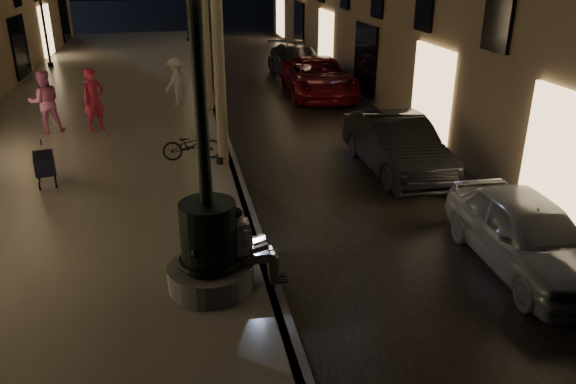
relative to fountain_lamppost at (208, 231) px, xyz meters
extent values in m
plane|color=black|center=(1.00, 13.00, -1.21)|extent=(120.00, 120.00, 0.00)
cube|color=black|center=(4.00, 13.00, -1.20)|extent=(6.00, 45.00, 0.02)
cube|color=slate|center=(-3.00, 13.00, -1.11)|extent=(8.00, 45.00, 0.20)
cube|color=#59595B|center=(1.00, 13.00, -1.11)|extent=(0.25, 45.00, 0.20)
cylinder|color=#59595B|center=(0.00, 0.00, -0.81)|extent=(1.40, 1.40, 0.40)
cylinder|color=black|center=(0.00, 0.00, -0.06)|extent=(0.90, 0.90, 1.10)
torus|color=black|center=(0.00, 0.00, -0.51)|extent=(1.04, 1.04, 0.10)
torus|color=black|center=(0.00, 0.00, 0.34)|extent=(0.89, 0.89, 0.09)
cylinder|color=black|center=(0.00, 0.00, 2.09)|extent=(0.20, 0.20, 3.20)
cube|color=tan|center=(0.55, 0.00, -0.52)|extent=(0.37, 0.25, 0.19)
cube|color=white|center=(0.49, 0.00, -0.16)|extent=(0.47, 0.27, 0.59)
sphere|color=tan|center=(0.46, 0.00, 0.22)|extent=(0.22, 0.22, 0.22)
sphere|color=black|center=(0.45, 0.00, 0.26)|extent=(0.22, 0.22, 0.22)
cube|color=tan|center=(0.80, -0.09, -0.52)|extent=(0.48, 0.14, 0.15)
cube|color=tan|center=(0.80, 0.09, -0.52)|extent=(0.48, 0.14, 0.15)
cube|color=tan|center=(1.03, -0.09, -0.76)|extent=(0.14, 0.12, 0.49)
cube|color=tan|center=(1.03, 0.09, -0.76)|extent=(0.14, 0.12, 0.49)
cube|color=black|center=(1.13, -0.09, -1.00)|extent=(0.27, 0.10, 0.03)
cube|color=black|center=(1.13, 0.09, -1.00)|extent=(0.27, 0.10, 0.03)
cube|color=black|center=(0.82, 0.00, -0.43)|extent=(0.25, 0.34, 0.02)
cube|color=black|center=(0.65, 0.00, -0.32)|extent=(0.09, 0.34, 0.22)
cube|color=#A3CDE8|center=(0.67, 0.00, -0.32)|extent=(0.06, 0.31, 0.19)
cylinder|color=#6B604C|center=(0.75, 6.00, 1.49)|extent=(0.28, 0.28, 5.00)
cylinder|color=#6B604C|center=(0.80, 12.00, 1.54)|extent=(0.28, 0.28, 5.10)
cylinder|color=#6B604C|center=(0.70, 18.00, 1.44)|extent=(0.28, 0.28, 4.90)
cylinder|color=#6B604C|center=(0.78, 24.00, 1.59)|extent=(0.28, 0.28, 5.20)
cylinder|color=black|center=(0.70, 6.00, -0.91)|extent=(0.28, 0.28, 0.20)
cylinder|color=black|center=(0.70, 6.00, 1.19)|extent=(0.12, 0.12, 4.40)
cylinder|color=black|center=(0.70, 14.00, -0.91)|extent=(0.28, 0.28, 0.20)
cylinder|color=black|center=(0.70, 14.00, 1.19)|extent=(0.12, 0.12, 4.40)
cylinder|color=black|center=(0.70, 22.00, -0.91)|extent=(0.28, 0.28, 0.20)
cylinder|color=black|center=(0.70, 22.00, 1.19)|extent=(0.12, 0.12, 4.40)
cylinder|color=black|center=(0.70, 30.00, -0.91)|extent=(0.28, 0.28, 0.20)
cylinder|color=black|center=(0.70, 30.00, 1.19)|extent=(0.12, 0.12, 4.40)
cylinder|color=black|center=(-6.40, 22.00, -0.91)|extent=(0.28, 0.28, 0.20)
cylinder|color=black|center=(-6.40, 22.00, 1.19)|extent=(0.12, 0.12, 4.40)
cube|color=black|center=(-3.51, 5.27, -0.47)|extent=(0.59, 0.82, 0.45)
cube|color=black|center=(-3.43, 4.93, -0.17)|extent=(0.42, 0.25, 0.29)
cylinder|color=black|center=(-3.62, 4.94, -0.91)|extent=(0.08, 0.20, 0.20)
cylinder|color=black|center=(-3.27, 5.02, -0.91)|extent=(0.08, 0.20, 0.20)
cylinder|color=black|center=(-3.74, 5.52, -0.91)|extent=(0.08, 0.20, 0.20)
cylinder|color=black|center=(-3.39, 5.60, -0.91)|extent=(0.08, 0.20, 0.20)
cylinder|color=black|center=(-3.59, 5.66, -0.07)|extent=(0.12, 0.44, 0.27)
imported|color=#A8ACB0|center=(5.59, -0.12, -0.53)|extent=(1.76, 4.04, 1.36)
imported|color=black|center=(5.15, 5.00, -0.48)|extent=(1.62, 4.47, 1.47)
imported|color=maroon|center=(5.34, 13.94, -0.45)|extent=(2.83, 5.58, 1.51)
imported|color=#323137|center=(5.28, 17.68, -0.47)|extent=(2.32, 5.23, 1.49)
imported|color=#B22340|center=(-2.85, 9.84, -0.04)|extent=(0.84, 0.77, 1.93)
imported|color=pink|center=(-4.29, 9.90, -0.05)|extent=(1.09, 0.95, 1.92)
imported|color=silver|center=(-0.32, 12.72, -0.16)|extent=(1.19, 1.25, 1.71)
imported|color=black|center=(-0.04, 6.45, -0.60)|extent=(1.56, 0.56, 0.82)
camera|label=1|loc=(-0.32, -8.02, 3.99)|focal=35.00mm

